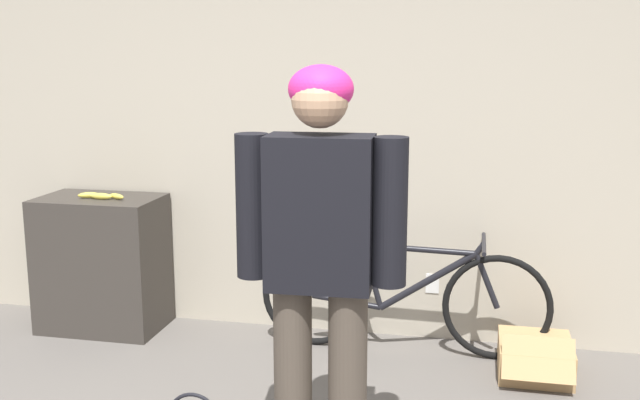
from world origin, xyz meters
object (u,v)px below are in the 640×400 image
object	(u,v)px
person	(320,246)
bicycle	(402,297)
banana	(101,196)
cardboard_box	(535,357)

from	to	relation	value
person	bicycle	distance (m)	1.53
banana	cardboard_box	size ratio (longest dim) A/B	0.61
bicycle	banana	distance (m)	1.93
person	bicycle	xyz separation A→B (m)	(0.19, 1.37, -0.65)
person	bicycle	world-z (taller)	person
bicycle	cardboard_box	bearing A→B (deg)	-11.82
bicycle	cardboard_box	distance (m)	0.80
cardboard_box	banana	bearing A→B (deg)	177.64
banana	person	bearing A→B (deg)	-38.53
person	bicycle	bearing A→B (deg)	79.33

